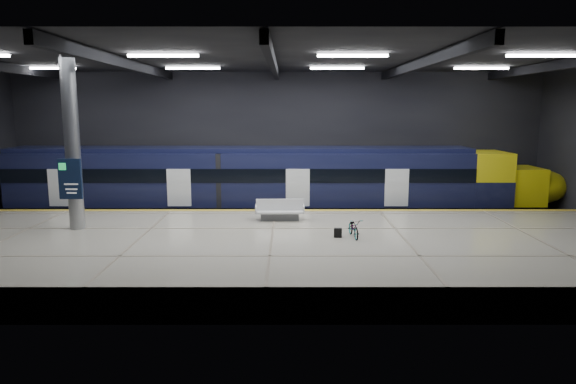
{
  "coord_description": "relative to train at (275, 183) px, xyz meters",
  "views": [
    {
      "loc": [
        0.6,
        -21.49,
        5.95
      ],
      "look_at": [
        0.62,
        1.5,
        2.2
      ],
      "focal_mm": 32.0,
      "sensor_mm": 36.0,
      "label": 1
    }
  ],
  "objects": [
    {
      "name": "ground",
      "position": [
        0.1,
        -5.5,
        -2.06
      ],
      "size": [
        30.0,
        30.0,
        0.0
      ],
      "primitive_type": "plane",
      "color": "black",
      "rests_on": "ground"
    },
    {
      "name": "room_shell",
      "position": [
        0.09,
        -5.49,
        3.66
      ],
      "size": [
        30.1,
        16.1,
        8.05
      ],
      "color": "black",
      "rests_on": "ground"
    },
    {
      "name": "platform",
      "position": [
        0.1,
        -8.0,
        -1.51
      ],
      "size": [
        30.0,
        11.0,
        1.1
      ],
      "primitive_type": "cube",
      "color": "#B6AF9A",
      "rests_on": "ground"
    },
    {
      "name": "safety_strip",
      "position": [
        0.1,
        -2.75,
        -0.95
      ],
      "size": [
        30.0,
        0.4,
        0.01
      ],
      "primitive_type": "cube",
      "color": "gold",
      "rests_on": "platform"
    },
    {
      "name": "rails",
      "position": [
        0.1,
        0.0,
        -1.98
      ],
      "size": [
        30.0,
        1.52,
        0.16
      ],
      "color": "gray",
      "rests_on": "ground"
    },
    {
      "name": "train",
      "position": [
        0.0,
        0.0,
        0.0
      ],
      "size": [
        29.4,
        2.84,
        3.79
      ],
      "color": "black",
      "rests_on": "ground"
    },
    {
      "name": "bench",
      "position": [
        0.35,
        -4.93,
        -0.63
      ],
      "size": [
        2.16,
        0.93,
        0.94
      ],
      "rotation": [
        0.0,
        0.0,
        0.02
      ],
      "color": "#595B60",
      "rests_on": "platform"
    },
    {
      "name": "bicycle",
      "position": [
        3.21,
        -7.98,
        -0.59
      ],
      "size": [
        0.64,
        1.44,
        0.73
      ],
      "primitive_type": "imported",
      "rotation": [
        0.0,
        0.0,
        0.11
      ],
      "color": "#99999E",
      "rests_on": "platform"
    },
    {
      "name": "pannier_bag",
      "position": [
        2.61,
        -7.98,
        -0.78
      ],
      "size": [
        0.32,
        0.22,
        0.35
      ],
      "primitive_type": "cube",
      "rotation": [
        0.0,
        0.0,
        -0.13
      ],
      "color": "black",
      "rests_on": "platform"
    },
    {
      "name": "info_column",
      "position": [
        -7.9,
        -6.52,
        2.4
      ],
      "size": [
        0.9,
        0.78,
        6.9
      ],
      "color": "#9EA0A5",
      "rests_on": "platform"
    }
  ]
}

